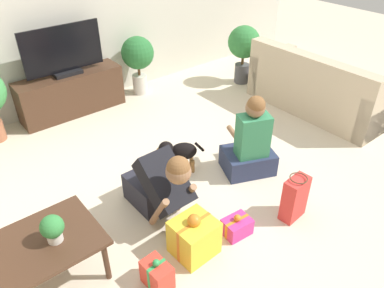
% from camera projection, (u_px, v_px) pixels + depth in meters
% --- Properties ---
extents(ground_plane, '(16.00, 16.00, 0.00)m').
position_uv_depth(ground_plane, '(197.00, 193.00, 3.77)').
color(ground_plane, beige).
extents(wall_back, '(8.40, 0.06, 2.60)m').
position_uv_depth(wall_back, '(66.00, 9.00, 4.75)').
color(wall_back, beige).
rests_on(wall_back, ground_plane).
extents(sofa_right, '(0.86, 1.89, 0.84)m').
position_uv_depth(sofa_right, '(318.00, 89.00, 5.09)').
color(sofa_right, '#C6B293').
rests_on(sofa_right, ground_plane).
extents(coffee_table, '(0.87, 0.64, 0.42)m').
position_uv_depth(coffee_table, '(39.00, 248.00, 2.70)').
color(coffee_table, '#472D1E').
rests_on(coffee_table, ground_plane).
extents(tv_console, '(1.39, 0.38, 0.56)m').
position_uv_depth(tv_console, '(71.00, 94.00, 5.02)').
color(tv_console, '#472D1E').
rests_on(tv_console, ground_plane).
extents(tv, '(1.03, 0.20, 0.63)m').
position_uv_depth(tv, '(64.00, 54.00, 4.71)').
color(tv, black).
rests_on(tv, tv_console).
extents(potted_plant_back_right, '(0.47, 0.47, 0.86)m').
position_uv_depth(potted_plant_back_right, '(138.00, 57.00, 5.38)').
color(potted_plant_back_right, beige).
rests_on(potted_plant_back_right, ground_plane).
extents(potted_plant_corner_right, '(0.49, 0.49, 0.90)m').
position_uv_depth(potted_plant_corner_right, '(244.00, 46.00, 5.68)').
color(potted_plant_corner_right, '#4C4C51').
rests_on(potted_plant_corner_right, ground_plane).
extents(person_kneeling, '(0.35, 0.83, 0.82)m').
position_uv_depth(person_kneeling, '(160.00, 185.00, 3.31)').
color(person_kneeling, '#23232D').
rests_on(person_kneeling, ground_plane).
extents(person_sitting, '(0.63, 0.60, 0.91)m').
position_uv_depth(person_sitting, '(250.00, 145.00, 3.89)').
color(person_sitting, '#283351').
rests_on(person_sitting, ground_plane).
extents(dog, '(0.45, 0.32, 0.37)m').
position_uv_depth(dog, '(178.00, 151.00, 3.95)').
color(dog, black).
rests_on(dog, ground_plane).
extents(gift_box_a, '(0.26, 0.20, 0.21)m').
position_uv_depth(gift_box_a, '(237.00, 226.00, 3.28)').
color(gift_box_a, '#CC3389').
rests_on(gift_box_a, ground_plane).
extents(gift_box_b, '(0.18, 0.25, 0.28)m').
position_uv_depth(gift_box_b, '(157.00, 274.00, 2.83)').
color(gift_box_b, red).
rests_on(gift_box_b, ground_plane).
extents(gift_box_c, '(0.35, 0.33, 0.41)m').
position_uv_depth(gift_box_c, '(194.00, 237.00, 3.06)').
color(gift_box_c, yellow).
rests_on(gift_box_c, ground_plane).
extents(gift_bag_a, '(0.26, 0.17, 0.46)m').
position_uv_depth(gift_bag_a, '(295.00, 198.00, 3.38)').
color(gift_bag_a, red).
rests_on(gift_bag_a, ground_plane).
extents(tabletop_plant, '(0.17, 0.17, 0.22)m').
position_uv_depth(tabletop_plant, '(52.00, 228.00, 2.64)').
color(tabletop_plant, beige).
rests_on(tabletop_plant, coffee_table).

